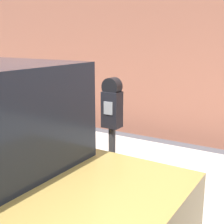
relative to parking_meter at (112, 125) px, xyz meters
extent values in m
cube|color=#BCB7AD|center=(0.20, 1.14, -1.09)|extent=(24.00, 2.80, 0.13)
cylinder|color=#2D2D30|center=(0.00, 0.00, -0.53)|extent=(0.07, 0.07, 1.01)
cube|color=black|center=(0.00, 0.00, 0.16)|extent=(0.18, 0.13, 0.36)
cube|color=gray|center=(0.00, -0.07, 0.18)|extent=(0.10, 0.01, 0.12)
cylinder|color=black|center=(0.00, 0.00, 0.38)|extent=(0.18, 0.11, 0.18)
camera|label=1|loc=(1.54, -2.55, 0.84)|focal=50.00mm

